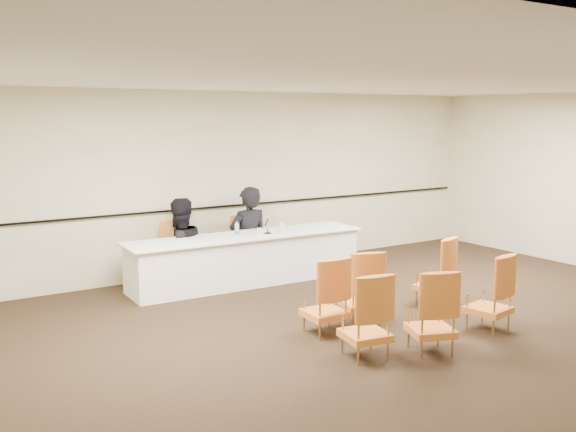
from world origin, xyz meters
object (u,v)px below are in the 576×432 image
object	(u,v)px
panelist_main_chair	(249,245)
aud_chair_back_left	(365,315)
panel_table	(247,259)
aud_chair_front_left	(325,295)
aud_chair_back_mid	(431,310)
microphone	(268,225)
panelist_second	(180,255)
aud_chair_front_mid	(362,287)
coffee_cup	(282,228)
aud_chair_front_right	(435,271)
panelist_second_chair	(179,253)
aud_chair_back_right	(489,292)
water_bottle	(237,229)
panelist_main	(249,244)
drinking_glass	(259,231)

from	to	relation	value
panelist_main_chair	aud_chair_back_left	bearing A→B (deg)	-99.56
panel_table	aud_chair_front_left	world-z (taller)	aud_chair_front_left
aud_chair_back_mid	microphone	bearing A→B (deg)	109.70
panelist_second	aud_chair_front_mid	size ratio (longest dim) A/B	1.89
coffee_cup	aud_chair_back_left	world-z (taller)	aud_chair_back_left
coffee_cup	aud_chair_front_right	world-z (taller)	aud_chair_front_right
panelist_second_chair	aud_chair_front_right	bearing A→B (deg)	-48.43
panelist_second_chair	aud_chair_back_right	world-z (taller)	same
water_bottle	aud_chair_back_right	distance (m)	3.88
water_bottle	aud_chair_front_right	world-z (taller)	water_bottle
panelist_main	aud_chair_front_left	bearing A→B (deg)	77.35
microphone	aud_chair_back_left	bearing A→B (deg)	-86.45
drinking_glass	aud_chair_front_left	bearing A→B (deg)	-102.63
drinking_glass	aud_chair_back_right	xyz separation A→B (m)	(1.21, -3.49, -0.34)
drinking_glass	aud_chair_back_right	size ratio (longest dim) A/B	0.11
coffee_cup	water_bottle	bearing A→B (deg)	176.16
panel_table	panelist_second	world-z (taller)	panelist_second
panelist_main_chair	panelist_second_chair	distance (m)	1.22
microphone	aud_chair_back_mid	world-z (taller)	microphone
panelist_second	aud_chair_front_mid	xyz separation A→B (m)	(1.12, -3.12, 0.03)
panelist_second_chair	panel_table	bearing A→B (deg)	-32.46
panelist_second	aud_chair_back_left	size ratio (longest dim) A/B	1.89
panelist_second	coffee_cup	bearing A→B (deg)	148.04
drinking_glass	panelist_second	bearing A→B (deg)	149.20
panelist_main_chair	aud_chair_front_left	distance (m)	3.22
aud_chair_back_mid	aud_chair_front_mid	bearing A→B (deg)	111.61
panelist_main	aud_chair_front_right	xyz separation A→B (m)	(1.29, -2.97, -0.02)
panelist_second_chair	water_bottle	size ratio (longest dim) A/B	4.24
panelist_main_chair	drinking_glass	world-z (taller)	panelist_main_chair
panelist_main	aud_chair_front_mid	distance (m)	3.09
aud_chair_front_mid	aud_chair_front_left	bearing A→B (deg)	-157.80
panelist_main	drinking_glass	distance (m)	0.70
microphone	aud_chair_front_right	bearing A→B (deg)	-43.79
panelist_second_chair	aud_chair_front_right	world-z (taller)	same
aud_chair_front_left	aud_chair_back_right	world-z (taller)	same
aud_chair_back_right	panelist_main_chair	bearing A→B (deg)	94.29
panelist_main	panelist_main_chair	world-z (taller)	panelist_main
panelist_second	aud_chair_front_left	distance (m)	3.22
aud_chair_back_right	aud_chair_front_mid	bearing A→B (deg)	129.02
aud_chair_front_right	panelist_main	bearing A→B (deg)	94.84
water_bottle	aud_chair_back_left	bearing A→B (deg)	-94.50
microphone	water_bottle	bearing A→B (deg)	-171.64
microphone	drinking_glass	distance (m)	0.16
panelist_main_chair	aud_chair_front_left	size ratio (longest dim) A/B	1.00
panel_table	panelist_second_chair	bearing A→B (deg)	147.54
panelist_second	microphone	distance (m)	1.46
panelist_main	coffee_cup	size ratio (longest dim) A/B	13.35
panelist_second	aud_chair_front_left	world-z (taller)	panelist_second
water_bottle	coffee_cup	world-z (taller)	water_bottle
aud_chair_front_left	panelist_second	bearing A→B (deg)	102.26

